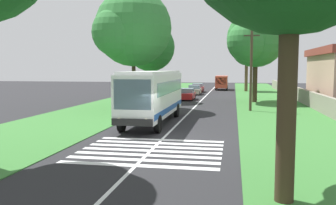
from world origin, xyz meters
TOP-DOWN VIEW (x-y plane):
  - ground at (0.00, 0.00)m, footprint 160.00×160.00m
  - grass_verge_left at (15.00, 8.20)m, footprint 120.00×8.00m
  - grass_verge_right at (15.00, -8.20)m, footprint 120.00×8.00m
  - centre_line at (15.00, 0.00)m, footprint 110.00×0.16m
  - coach_bus at (5.29, 1.80)m, footprint 11.16×2.62m
  - zebra_crossing at (-3.43, 0.00)m, footprint 5.85×6.80m
  - trailing_car_0 at (24.94, 1.84)m, footprint 4.30×1.78m
  - trailing_car_1 at (34.13, 1.86)m, footprint 4.30×1.78m
  - trailing_car_2 at (39.63, 1.93)m, footprint 4.30×1.78m
  - trailing_minibus_0 at (46.75, -1.73)m, footprint 6.00×2.14m
  - roadside_tree_left_1 at (13.10, 5.57)m, footprint 8.27×7.15m
  - roadside_tree_left_2 at (22.06, 5.87)m, footprint 6.70×5.68m
  - roadside_tree_right_1 at (42.94, -5.81)m, footprint 5.40×4.41m
  - roadside_tree_right_2 at (23.02, -6.09)m, footprint 8.31×6.57m
  - utility_pole at (13.90, -5.41)m, footprint 0.24×1.40m
  - roadside_wall at (20.00, -11.60)m, footprint 70.00×0.40m

SIDE VIEW (x-z plane):
  - ground at x=0.00m, z-range 0.00..0.00m
  - zebra_crossing at x=-3.43m, z-range 0.00..0.01m
  - centre_line at x=15.00m, z-range 0.00..0.01m
  - grass_verge_left at x=15.00m, z-range 0.00..0.04m
  - grass_verge_right at x=15.00m, z-range 0.00..0.04m
  - trailing_car_0 at x=24.94m, z-range -0.05..1.38m
  - trailing_car_1 at x=34.13m, z-range -0.05..1.38m
  - trailing_car_2 at x=39.63m, z-range -0.05..1.38m
  - roadside_wall at x=20.00m, z-range 0.04..1.60m
  - trailing_minibus_0 at x=46.75m, z-range 0.28..2.81m
  - coach_bus at x=5.29m, z-range 0.28..4.01m
  - utility_pole at x=13.90m, z-range 0.18..7.61m
  - roadside_tree_left_2 at x=22.06m, z-range 1.63..10.83m
  - roadside_tree_right_1 at x=42.94m, z-range 2.05..10.82m
  - roadside_tree_right_2 at x=23.02m, z-range 1.81..12.37m
  - roadside_tree_left_1 at x=13.10m, z-range 1.90..13.10m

